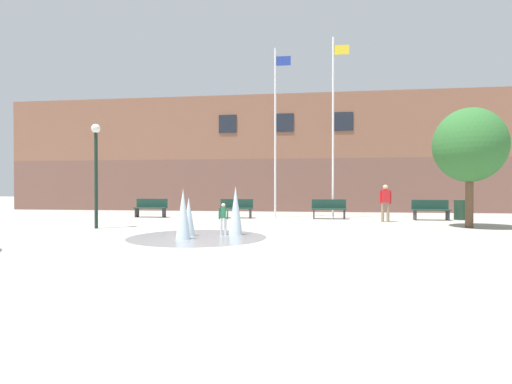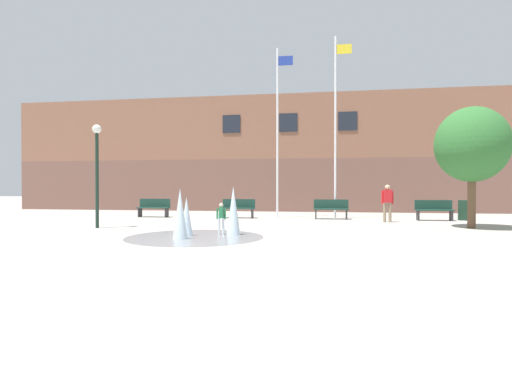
% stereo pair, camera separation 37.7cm
% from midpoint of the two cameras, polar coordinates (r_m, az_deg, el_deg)
% --- Properties ---
extents(ground_plane, '(100.00, 100.00, 0.00)m').
position_cam_midpoint_polar(ground_plane, '(8.02, -4.65, -9.98)').
color(ground_plane, '#9E998E').
extents(library_building, '(36.00, 6.05, 7.15)m').
position_cam_midpoint_polar(library_building, '(27.25, 4.09, 5.09)').
color(library_building, brown).
rests_on(library_building, ground).
extents(splash_fountain, '(4.09, 4.09, 1.51)m').
position_cam_midpoint_polar(splash_fountain, '(12.08, -8.21, -3.53)').
color(splash_fountain, gray).
rests_on(splash_fountain, ground).
extents(park_bench_far_left, '(1.60, 0.44, 0.91)m').
position_cam_midpoint_polar(park_bench_far_left, '(20.43, -15.30, -2.15)').
color(park_bench_far_left, '#28282D').
rests_on(park_bench_far_left, ground).
extents(park_bench_center, '(1.60, 0.44, 0.91)m').
position_cam_midpoint_polar(park_bench_center, '(19.25, -3.40, -2.30)').
color(park_bench_center, '#28282D').
rests_on(park_bench_center, ground).
extents(park_bench_near_trashcan, '(1.60, 0.44, 0.91)m').
position_cam_midpoint_polar(park_bench_near_trashcan, '(18.94, 9.82, -2.36)').
color(park_bench_near_trashcan, '#28282D').
rests_on(park_bench_near_trashcan, ground).
extents(park_bench_far_right, '(1.60, 0.44, 0.91)m').
position_cam_midpoint_polar(park_bench_far_right, '(19.54, 23.19, -2.31)').
color(park_bench_far_right, '#28282D').
rests_on(park_bench_far_right, ground).
extents(adult_watching, '(0.50, 0.25, 1.59)m').
position_cam_midpoint_polar(adult_watching, '(17.83, 17.42, -1.11)').
color(adult_watching, '#89755B').
rests_on(adult_watching, ground).
extents(child_in_fountain, '(0.31, 0.22, 0.99)m').
position_cam_midpoint_polar(child_in_fountain, '(12.51, -5.54, -3.46)').
color(child_in_fountain, silver).
rests_on(child_in_fountain, ground).
extents(flagpole_left, '(0.80, 0.10, 8.26)m').
position_cam_midpoint_polar(flagpole_left, '(19.72, 2.30, 9.12)').
color(flagpole_left, silver).
rests_on(flagpole_left, ground).
extents(flagpole_right, '(0.80, 0.10, 8.67)m').
position_cam_midpoint_polar(flagpole_right, '(19.70, 10.49, 9.74)').
color(flagpole_right, silver).
rests_on(flagpole_right, ground).
extents(lamp_post_left_lane, '(0.32, 0.32, 3.76)m').
position_cam_midpoint_polar(lamp_post_left_lane, '(15.55, -22.54, 4.26)').
color(lamp_post_left_lane, '#192D23').
rests_on(lamp_post_left_lane, ground).
extents(trash_can, '(0.56, 0.56, 0.90)m').
position_cam_midpoint_polar(trash_can, '(20.34, 26.72, -2.30)').
color(trash_can, '#193323').
rests_on(trash_can, ground).
extents(street_tree_near_building, '(2.55, 2.55, 4.38)m').
position_cam_midpoint_polar(street_tree_near_building, '(16.52, 27.64, 5.92)').
color(street_tree_near_building, brown).
rests_on(street_tree_near_building, ground).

